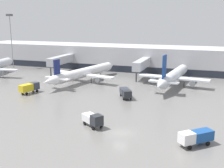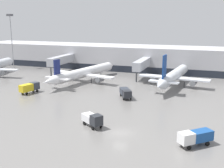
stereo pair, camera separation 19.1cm
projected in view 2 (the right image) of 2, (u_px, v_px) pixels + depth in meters
The scene contains 9 objects.
ground_plane at pixel (120, 133), 47.82m from camera, with size 320.00×320.00×0.00m, color slate.
terminal_building at pixel (171, 59), 103.67m from camera, with size 160.00×31.48×9.00m.
parked_jet_0 at pixel (84, 73), 86.61m from camera, with size 21.38×34.34×8.32m.
parked_jet_3 at pixel (174, 76), 80.59m from camera, with size 20.50×31.96×10.24m.
service_truck_0 at pixel (93, 119), 50.34m from camera, with size 4.85×4.15×2.51m.
service_truck_1 at pixel (195, 137), 42.70m from camera, with size 5.33×5.18×2.36m.
service_truck_2 at pixel (29, 87), 73.28m from camera, with size 3.23×5.75×2.60m.
service_truck_3 at pixel (126, 92), 68.80m from camera, with size 4.46×5.97×2.33m.
apron_light_mast_2 at pixel (11, 27), 108.25m from camera, with size 1.80×1.80×20.95m.
Camera 2 is at (13.68, -42.61, 18.85)m, focal length 45.00 mm.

